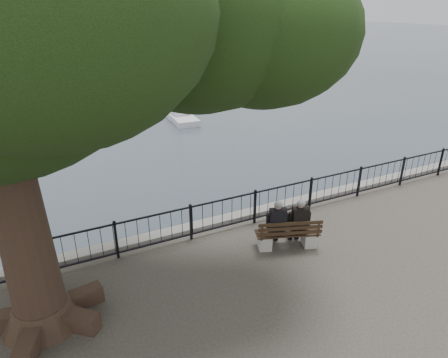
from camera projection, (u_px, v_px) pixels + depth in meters
harbor at (217, 237)px, 11.98m from camera, size 260.00×260.00×1.20m
railing at (224, 213)px, 11.14m from camera, size 22.06×0.06×1.00m
bench at (287, 237)px, 10.47m from camera, size 1.74×1.03×0.88m
person_left at (276, 225)px, 10.39m from camera, size 0.56×0.77×1.40m
person_right at (298, 223)px, 10.45m from camera, size 0.56×0.77×1.40m
tree at (33, 9)px, 6.20m from camera, size 10.87×7.59×8.88m
lion_monument at (72, 44)px, 50.56m from camera, size 5.93×5.93×8.76m
sailboat_b at (19, 103)px, 28.81m from camera, size 2.95×4.96×9.90m
sailboat_c at (178, 113)px, 26.12m from camera, size 1.72×5.08×10.49m
sailboat_d at (233, 82)px, 36.68m from camera, size 1.67×4.80×8.32m
sailboat_g at (131, 70)px, 42.91m from camera, size 2.94×5.70×10.01m
sailboat_h at (17, 75)px, 40.17m from camera, size 1.98×5.26×11.45m
far_shore at (170, 18)px, 83.60m from camera, size 30.00×8.60×9.18m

